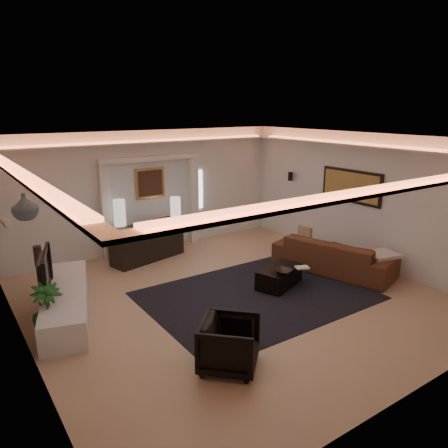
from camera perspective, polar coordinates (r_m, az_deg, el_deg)
floor at (r=8.12m, az=1.24°, el=-9.68°), size 7.00×7.00×0.00m
ceiling at (r=7.38m, az=1.37°, el=11.17°), size 7.00×7.00×0.00m
wall_back at (r=10.60m, az=-9.81°, el=4.31°), size 7.00×0.00×7.00m
wall_front at (r=5.34m, az=23.93°, el=-7.89°), size 7.00×0.00×7.00m
wall_left at (r=6.35m, az=-25.42°, el=-4.42°), size 0.00×7.00×7.00m
wall_right at (r=10.02m, az=17.83°, el=3.17°), size 0.00×7.00×7.00m
cove_soffit at (r=7.41m, az=1.35°, el=9.01°), size 7.00×7.00×0.04m
daylight_slit at (r=11.21m, az=-3.45°, el=4.59°), size 0.25×0.03×1.00m
area_rug at (r=8.20m, az=4.37°, el=-9.44°), size 4.00×3.00×0.01m
pilaster_left at (r=10.17m, az=-15.37°, el=1.50°), size 0.22×0.20×2.20m
pilaster_right at (r=11.09m, az=-4.11°, el=3.15°), size 0.22×0.20×2.20m
alcove_header at (r=10.38m, az=-9.77°, el=8.56°), size 2.52×0.20×0.12m
painting_frame at (r=10.53m, az=-9.79°, el=5.36°), size 0.74×0.04×0.74m
painting_canvas at (r=10.51m, az=-9.73°, el=5.34°), size 0.62×0.02×0.62m
art_panel_frame at (r=10.13m, az=16.52°, el=4.84°), size 0.04×1.64×0.74m
art_panel_gold at (r=10.11m, az=16.42°, el=4.83°), size 0.02×1.50×0.62m
wall_sconce at (r=11.35m, az=8.80°, el=6.26°), size 0.12×0.12×0.22m
wall_niche at (r=7.64m, az=-26.90°, el=0.13°), size 0.10×0.55×0.04m
console at (r=10.06m, az=-10.10°, el=-2.48°), size 1.82×0.94×0.87m
lamp_left at (r=9.91m, az=-13.67°, el=1.20°), size 0.35×0.35×0.60m
lamp_right at (r=10.21m, az=-6.45°, el=1.96°), size 0.27×0.27×0.54m
media_ledge at (r=7.88m, az=-20.22°, el=-9.71°), size 1.42×2.78×0.51m
tv at (r=7.73m, az=-23.26°, el=-6.04°), size 1.15×0.48×0.67m
figurine at (r=8.95m, az=-23.42°, el=-4.18°), size 0.18×0.18×0.40m
ginger_jar at (r=7.59m, az=-24.92°, el=2.10°), size 0.46×0.46×0.43m
plant at (r=7.24m, az=-22.39°, el=-10.51°), size 0.57×0.57×0.84m
sofa at (r=9.48m, az=14.33°, el=-4.05°), size 2.69×1.69×0.73m
throw_blanket at (r=9.24m, az=20.19°, el=-3.83°), size 0.72×0.63×0.07m
throw_pillow at (r=10.27m, az=10.68°, el=-1.25°), size 0.16×0.36×0.35m
coffee_table at (r=8.58m, az=7.32°, el=-6.91°), size 1.11×0.85×0.37m
bowl at (r=8.22m, az=7.88°, el=-6.12°), size 0.41×0.41×0.08m
magazine at (r=8.54m, az=10.32°, el=-5.56°), size 0.30×0.26×0.03m
armchair at (r=5.99m, az=0.73°, el=-15.66°), size 1.08×1.08×0.71m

